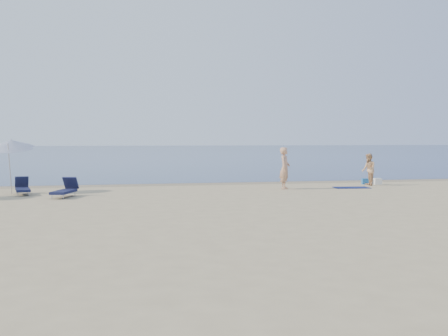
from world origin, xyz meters
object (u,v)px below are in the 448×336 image
at_px(person_left, 285,168).
at_px(person_right, 369,169).
at_px(umbrella_near, 11,144).
at_px(blue_cooler, 366,181).

height_order(person_left, person_right, person_left).
relative_size(person_left, person_right, 1.21).
xyz_separation_m(person_left, person_right, (4.76, 1.01, -0.17)).
bearing_deg(umbrella_near, person_left, 1.83).
relative_size(person_right, umbrella_near, 0.64).
relative_size(person_left, umbrella_near, 0.77).
xyz_separation_m(person_left, umbrella_near, (-12.17, 0.73, 1.14)).
xyz_separation_m(person_right, umbrella_near, (-16.93, -0.28, 1.31)).
height_order(person_right, blue_cooler, person_right).
relative_size(person_right, blue_cooler, 3.74).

